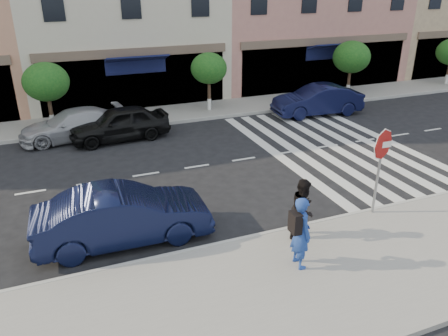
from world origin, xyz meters
TOP-DOWN VIEW (x-y plane):
  - ground at (0.00, 0.00)m, footprint 120.00×120.00m
  - sidewalk_near at (0.00, -3.75)m, footprint 60.00×4.50m
  - sidewalk_far at (0.00, 11.00)m, footprint 60.00×3.00m
  - building_centre at (-0.50, 17.00)m, footprint 11.00×9.00m
  - street_tree_wb at (-5.00, 10.80)m, footprint 2.10×2.10m
  - street_tree_c at (3.00, 10.80)m, footprint 1.90×1.90m
  - street_tree_ea at (12.00, 10.80)m, footprint 2.20×2.20m
  - stop_sign at (3.79, -1.67)m, footprint 0.95×0.12m
  - photographer at (0.31, -3.13)m, footprint 0.47×0.70m
  - walker at (1.07, -2.00)m, footprint 1.06×1.02m
  - car_near_mid at (-3.49, -0.18)m, footprint 4.82×1.81m
  - car_far_left at (-4.16, 9.05)m, footprint 4.78×2.36m
  - car_far_mid at (-2.22, 8.23)m, footprint 4.54×2.13m
  - car_far_right at (8.17, 8.27)m, footprint 4.86×2.05m

SIDE VIEW (x-z plane):
  - ground at x=0.00m, z-range 0.00..0.00m
  - sidewalk_near at x=0.00m, z-range 0.00..0.15m
  - sidewalk_far at x=0.00m, z-range 0.00..0.15m
  - car_far_left at x=-4.16m, z-range 0.00..1.34m
  - car_far_mid at x=-2.22m, z-range 0.00..1.50m
  - car_far_right at x=8.17m, z-range 0.00..1.56m
  - car_near_mid at x=-3.49m, z-range 0.00..1.57m
  - walker at x=1.07m, z-range 0.15..1.87m
  - photographer at x=0.31m, z-range 0.15..2.03m
  - stop_sign at x=3.79m, z-range 0.75..3.45m
  - street_tree_wb at x=-5.00m, z-range 0.78..3.84m
  - street_tree_c at x=3.00m, z-range 0.84..3.87m
  - street_tree_ea at x=12.00m, z-range 0.80..3.99m
  - building_centre at x=-0.50m, z-range 0.00..11.00m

